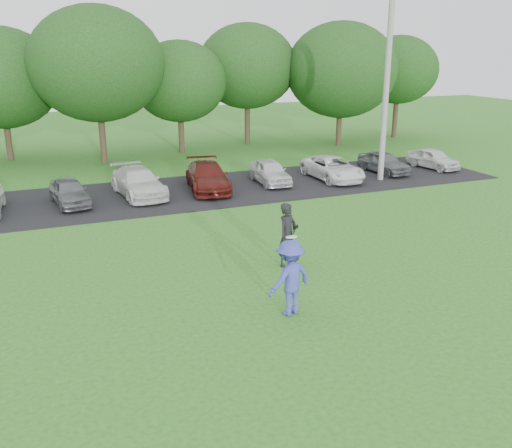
% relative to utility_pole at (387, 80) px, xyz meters
% --- Properties ---
extents(ground, '(100.00, 100.00, 0.00)m').
position_rel_utility_pole_xyz_m(ground, '(-10.15, -11.70, -4.90)').
color(ground, '#26691E').
rests_on(ground, ground).
extents(parking_lot, '(32.00, 6.50, 0.03)m').
position_rel_utility_pole_xyz_m(parking_lot, '(-10.15, 1.30, -4.88)').
color(parking_lot, black).
rests_on(parking_lot, ground).
extents(utility_pole, '(0.28, 0.28, 9.80)m').
position_rel_utility_pole_xyz_m(utility_pole, '(0.00, 0.00, 0.00)').
color(utility_pole, gray).
rests_on(utility_pole, ground).
extents(frisbee_player, '(1.42, 1.07, 2.17)m').
position_rel_utility_pole_xyz_m(frisbee_player, '(-10.67, -11.68, -3.92)').
color(frisbee_player, '#3E46AF').
rests_on(frisbee_player, ground).
extents(camera_bystander, '(0.86, 0.77, 1.98)m').
position_rel_utility_pole_xyz_m(camera_bystander, '(-9.31, -8.67, -3.91)').
color(camera_bystander, black).
rests_on(camera_bystander, ground).
extents(parked_cars, '(30.53, 4.65, 1.25)m').
position_rel_utility_pole_xyz_m(parked_cars, '(-10.32, 1.28, -4.28)').
color(parked_cars, '#B5B7BC').
rests_on(parked_cars, parking_lot).
extents(tree_row, '(42.39, 9.85, 8.64)m').
position_rel_utility_pole_xyz_m(tree_row, '(-8.64, 11.06, 0.01)').
color(tree_row, '#38281C').
rests_on(tree_row, ground).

